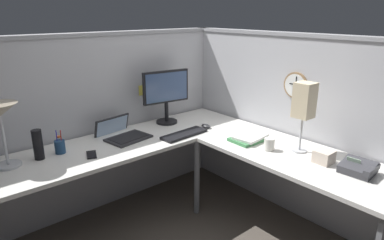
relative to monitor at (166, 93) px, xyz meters
The scene contains 19 objects.
ground_plane 1.22m from the monitor, 107.12° to the right, with size 6.80×6.80×0.00m, color #4C443D.
cubicle_wall_back 0.65m from the monitor, 157.55° to the left, with size 2.57×0.12×1.58m.
cubicle_wall_right 1.15m from the monitor, 53.28° to the right, with size 0.12×2.37×1.58m.
desk 0.86m from the monitor, 116.53° to the right, with size 2.35×2.15×0.73m.
monitor is the anchor object (origin of this frame).
laptop 0.59m from the monitor, behind, with size 0.39×0.43×0.22m.
keyboard 0.48m from the monitor, 103.98° to the right, with size 0.43×0.14×0.02m, color black.
computer_mouse 0.48m from the monitor, 63.04° to the right, with size 0.06×0.10×0.03m, color #232326.
desk_lamp_dome 1.40m from the monitor, behind, with size 0.24×0.24×0.44m.
pen_cup 1.07m from the monitor, behind, with size 0.08×0.08×0.18m.
cell_phone 0.97m from the monitor, 163.51° to the right, with size 0.07×0.14×0.01m, color black.
thermos_flask 1.21m from the monitor, behind, with size 0.07×0.07×0.22m, color black.
office_phone 1.73m from the monitor, 79.31° to the right, with size 0.20×0.21×0.11m.
book_stack 0.89m from the monitor, 74.11° to the right, with size 0.30×0.23×0.04m.
desk_lamp_paper 1.27m from the monitor, 73.86° to the right, with size 0.13×0.13×0.53m.
coffee_mug 1.10m from the monitor, 79.54° to the right, with size 0.08×0.08×0.10m, color silver.
tissue_box 1.49m from the monitor, 78.27° to the right, with size 0.12×0.12×0.09m, color beige.
wall_clock 1.15m from the monitor, 57.24° to the right, with size 0.04×0.22×0.22m.
pinned_note_leftmost 0.23m from the monitor, 129.98° to the left, with size 0.07×0.00×0.09m, color #EAD84C.
Camera 1 is at (-1.63, -1.87, 1.74)m, focal length 31.92 mm.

